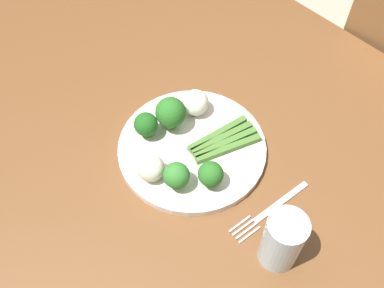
{
  "coord_description": "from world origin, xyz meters",
  "views": [
    {
      "loc": [
        -0.28,
        0.34,
        1.41
      ],
      "look_at": [
        0.06,
        0.03,
        0.77
      ],
      "focal_mm": 40.57,
      "sensor_mm": 36.0,
      "label": 1
    }
  ],
  "objects_px": {
    "dining_table": "(223,187)",
    "water_glass": "(282,240)",
    "broccoli_front": "(146,125)",
    "cauliflower_back": "(196,103)",
    "broccoli_back_right": "(171,113)",
    "fork": "(270,210)",
    "broccoli_front_left": "(211,174)",
    "cauliflower_near_center": "(151,168)",
    "plate": "(192,148)",
    "broccoli_left": "(176,176)",
    "asparagus_bundle": "(223,141)"
  },
  "relations": [
    {
      "from": "asparagus_bundle",
      "to": "broccoli_front_left",
      "type": "height_order",
      "value": "broccoli_front_left"
    },
    {
      "from": "asparagus_bundle",
      "to": "water_glass",
      "type": "relative_size",
      "value": 1.22
    },
    {
      "from": "plate",
      "to": "cauliflower_near_center",
      "type": "relative_size",
      "value": 5.62
    },
    {
      "from": "broccoli_left",
      "to": "fork",
      "type": "bearing_deg",
      "value": -146.59
    },
    {
      "from": "broccoli_front_left",
      "to": "water_glass",
      "type": "xyz_separation_m",
      "value": [
        -0.16,
        0.0,
        0.01
      ]
    },
    {
      "from": "broccoli_left",
      "to": "cauliflower_back",
      "type": "xyz_separation_m",
      "value": [
        0.1,
        -0.13,
        -0.01
      ]
    },
    {
      "from": "dining_table",
      "to": "cauliflower_back",
      "type": "xyz_separation_m",
      "value": [
        0.11,
        -0.03,
        0.14
      ]
    },
    {
      "from": "plate",
      "to": "asparagus_bundle",
      "type": "height_order",
      "value": "asparagus_bundle"
    },
    {
      "from": "dining_table",
      "to": "water_glass",
      "type": "xyz_separation_m",
      "value": [
        -0.18,
        0.07,
        0.16
      ]
    },
    {
      "from": "broccoli_back_right",
      "to": "broccoli_left",
      "type": "xyz_separation_m",
      "value": [
        -0.1,
        0.08,
        -0.01
      ]
    },
    {
      "from": "broccoli_left",
      "to": "water_glass",
      "type": "bearing_deg",
      "value": -168.38
    },
    {
      "from": "broccoli_front_left",
      "to": "cauliflower_back",
      "type": "xyz_separation_m",
      "value": [
        0.14,
        -0.09,
        -0.01
      ]
    },
    {
      "from": "cauliflower_near_center",
      "to": "broccoli_front_left",
      "type": "bearing_deg",
      "value": -141.43
    },
    {
      "from": "asparagus_bundle",
      "to": "broccoli_front",
      "type": "distance_m",
      "value": 0.14
    },
    {
      "from": "dining_table",
      "to": "broccoli_left",
      "type": "xyz_separation_m",
      "value": [
        0.01,
        0.11,
        0.15
      ]
    },
    {
      "from": "fork",
      "to": "water_glass",
      "type": "relative_size",
      "value": 1.5
    },
    {
      "from": "water_glass",
      "to": "dining_table",
      "type": "bearing_deg",
      "value": -20.45
    },
    {
      "from": "dining_table",
      "to": "asparagus_bundle",
      "type": "bearing_deg",
      "value": -30.65
    },
    {
      "from": "broccoli_back_right",
      "to": "fork",
      "type": "relative_size",
      "value": 0.41
    },
    {
      "from": "broccoli_left",
      "to": "water_glass",
      "type": "xyz_separation_m",
      "value": [
        -0.19,
        -0.04,
        0.01
      ]
    },
    {
      "from": "plate",
      "to": "broccoli_back_right",
      "type": "relative_size",
      "value": 3.95
    },
    {
      "from": "dining_table",
      "to": "broccoli_back_right",
      "type": "bearing_deg",
      "value": 14.72
    },
    {
      "from": "dining_table",
      "to": "cauliflower_near_center",
      "type": "distance_m",
      "value": 0.2
    },
    {
      "from": "cauliflower_near_center",
      "to": "plate",
      "type": "bearing_deg",
      "value": -90.0
    },
    {
      "from": "cauliflower_near_center",
      "to": "water_glass",
      "type": "relative_size",
      "value": 0.44
    },
    {
      "from": "cauliflower_near_center",
      "to": "water_glass",
      "type": "bearing_deg",
      "value": -165.99
    },
    {
      "from": "plate",
      "to": "dining_table",
      "type": "bearing_deg",
      "value": -150.7
    },
    {
      "from": "dining_table",
      "to": "water_glass",
      "type": "height_order",
      "value": "water_glass"
    },
    {
      "from": "plate",
      "to": "broccoli_left",
      "type": "bearing_deg",
      "value": 120.77
    },
    {
      "from": "dining_table",
      "to": "asparagus_bundle",
      "type": "relative_size",
      "value": 10.56
    },
    {
      "from": "cauliflower_near_center",
      "to": "water_glass",
      "type": "distance_m",
      "value": 0.25
    },
    {
      "from": "water_glass",
      "to": "broccoli_front",
      "type": "bearing_deg",
      "value": 1.85
    },
    {
      "from": "cauliflower_back",
      "to": "fork",
      "type": "relative_size",
      "value": 0.3
    },
    {
      "from": "dining_table",
      "to": "broccoli_front",
      "type": "distance_m",
      "value": 0.21
    },
    {
      "from": "asparagus_bundle",
      "to": "cauliflower_back",
      "type": "distance_m",
      "value": 0.09
    },
    {
      "from": "cauliflower_back",
      "to": "water_glass",
      "type": "xyz_separation_m",
      "value": [
        -0.29,
        0.09,
        0.02
      ]
    },
    {
      "from": "asparagus_bundle",
      "to": "water_glass",
      "type": "bearing_deg",
      "value": -98.47
    },
    {
      "from": "asparagus_bundle",
      "to": "broccoli_front_left",
      "type": "xyz_separation_m",
      "value": [
        -0.05,
        0.08,
        0.02
      ]
    },
    {
      "from": "broccoli_left",
      "to": "cauliflower_back",
      "type": "bearing_deg",
      "value": -53.24
    },
    {
      "from": "dining_table",
      "to": "broccoli_front_left",
      "type": "height_order",
      "value": "broccoli_front_left"
    },
    {
      "from": "broccoli_back_right",
      "to": "water_glass",
      "type": "relative_size",
      "value": 0.62
    },
    {
      "from": "broccoli_back_right",
      "to": "broccoli_front_left",
      "type": "height_order",
      "value": "broccoli_back_right"
    },
    {
      "from": "broccoli_front",
      "to": "cauliflower_near_center",
      "type": "bearing_deg",
      "value": 146.2
    },
    {
      "from": "broccoli_back_right",
      "to": "cauliflower_back",
      "type": "xyz_separation_m",
      "value": [
        -0.0,
        -0.06,
        -0.01
      ]
    },
    {
      "from": "dining_table",
      "to": "fork",
      "type": "bearing_deg",
      "value": 171.73
    },
    {
      "from": "broccoli_back_right",
      "to": "cauliflower_back",
      "type": "relative_size",
      "value": 1.36
    },
    {
      "from": "fork",
      "to": "asparagus_bundle",
      "type": "bearing_deg",
      "value": -97.51
    },
    {
      "from": "dining_table",
      "to": "broccoli_back_right",
      "type": "relative_size",
      "value": 20.77
    },
    {
      "from": "asparagus_bundle",
      "to": "broccoli_left",
      "type": "relative_size",
      "value": 2.44
    },
    {
      "from": "plate",
      "to": "cauliflower_back",
      "type": "bearing_deg",
      "value": -46.83
    }
  ]
}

